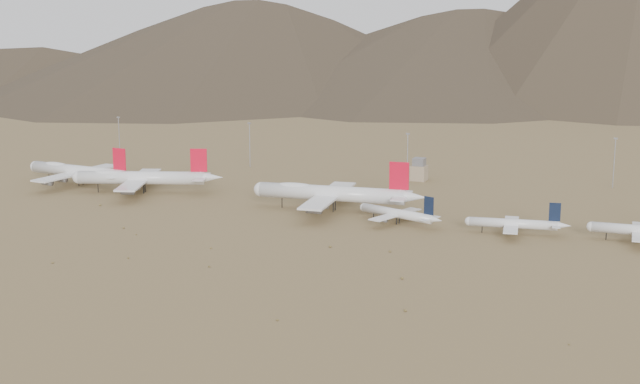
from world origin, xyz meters
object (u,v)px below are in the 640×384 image
at_px(narrowbody_b, 516,224).
at_px(control_tower, 419,170).
at_px(widebody_east, 332,193).
at_px(widebody_centre, 142,178).
at_px(narrowbody_a, 399,214).
at_px(widebody_west, 79,171).

height_order(narrowbody_b, control_tower, narrowbody_b).
bearing_deg(narrowbody_b, widebody_east, 163.16).
bearing_deg(widebody_centre, narrowbody_a, -26.07).
bearing_deg(narrowbody_a, narrowbody_b, 19.95).
height_order(widebody_centre, narrowbody_a, widebody_centre).
bearing_deg(widebody_east, narrowbody_b, -14.31).
xyz_separation_m(widebody_centre, control_tower, (116.61, 84.27, -2.35)).
height_order(widebody_west, narrowbody_b, widebody_west).
distance_m(widebody_centre, widebody_east, 101.52).
xyz_separation_m(widebody_west, widebody_east, (142.34, -5.23, 0.85)).
xyz_separation_m(widebody_west, narrowbody_b, (226.32, -16.24, -2.86)).
bearing_deg(widebody_centre, control_tower, 15.44).
bearing_deg(narrowbody_a, widebody_east, 179.43).
distance_m(widebody_west, control_tower, 176.79).
height_order(widebody_east, narrowbody_b, widebody_east).
bearing_deg(control_tower, narrowbody_a, -78.39).
height_order(widebody_west, widebody_centre, widebody_centre).
bearing_deg(widebody_west, control_tower, 32.58).
distance_m(widebody_east, narrowbody_b, 84.79).
distance_m(widebody_east, control_tower, 86.98).
distance_m(widebody_west, widebody_east, 142.44).
distance_m(narrowbody_b, control_tower, 118.67).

